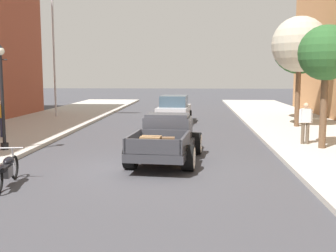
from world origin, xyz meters
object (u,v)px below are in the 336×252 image
car_background_silver (174,110)px  street_tree_nearest (326,54)px  pedestrian_sidewalk_right (306,121)px  motorcycle_parked (7,169)px  flagpole (57,29)px  street_tree_second (300,45)px  hotrod_truck_gunmetal (167,138)px  street_tree_third (300,47)px  street_lamp_near (2,89)px

car_background_silver → street_tree_nearest: street_tree_nearest is taller
car_background_silver → pedestrian_sidewalk_right: 9.78m
motorcycle_parked → flagpole: bearing=103.9°
motorcycle_parked → pedestrian_sidewalk_right: pedestrian_sidewalk_right is taller
pedestrian_sidewalk_right → flagpole: bearing=143.4°
motorcycle_parked → street_tree_second: 16.26m
motorcycle_parked → pedestrian_sidewalk_right: bearing=33.9°
hotrod_truck_gunmetal → motorcycle_parked: 5.42m
pedestrian_sidewalk_right → street_tree_third: (1.92, 9.13, 3.46)m
street_tree_nearest → motorcycle_parked: bearing=-151.1°
car_background_silver → street_tree_second: 7.97m
street_lamp_near → pedestrian_sidewalk_right: bearing=9.8°
flagpole → street_tree_third: flagpole is taller
street_tree_second → pedestrian_sidewalk_right: bearing=-100.4°
motorcycle_parked → street_tree_second: size_ratio=0.37×
motorcycle_parked → flagpole: flagpole is taller
flagpole → car_background_silver: bearing=-13.9°
pedestrian_sidewalk_right → flagpole: 17.24m
hotrod_truck_gunmetal → motorcycle_parked: size_ratio=2.40×
street_lamp_near → street_tree_second: size_ratio=0.67×
street_tree_nearest → street_tree_third: street_tree_third is taller
street_tree_nearest → pedestrian_sidewalk_right: bearing=114.4°
car_background_silver → pedestrian_sidewalk_right: bearing=-54.8°
street_lamp_near → flagpole: 12.47m
street_tree_nearest → street_tree_second: bearing=84.5°
pedestrian_sidewalk_right → street_tree_nearest: (0.40, -0.89, 2.57)m
motorcycle_parked → car_background_silver: (3.71, 14.25, 0.33)m
hotrod_truck_gunmetal → pedestrian_sidewalk_right: pedestrian_sidewalk_right is taller
street_tree_third → hotrod_truck_gunmetal: bearing=-121.7°
street_lamp_near → street_tree_third: 17.49m
street_tree_third → flagpole: bearing=177.2°
motorcycle_parked → street_tree_nearest: street_tree_nearest is taller
hotrod_truck_gunmetal → street_tree_nearest: (5.75, 1.73, 2.90)m
pedestrian_sidewalk_right → street_tree_nearest: size_ratio=0.36×
hotrod_truck_gunmetal → street_tree_second: size_ratio=0.87×
street_lamp_near → street_tree_second: bearing=31.3°
hotrod_truck_gunmetal → street_tree_nearest: street_tree_nearest is taller
hotrod_truck_gunmetal → street_tree_nearest: bearing=16.8°
pedestrian_sidewalk_right → flagpole: flagpole is taller
hotrod_truck_gunmetal → street_tree_second: street_tree_second is taller
hotrod_truck_gunmetal → flagpole: flagpole is taller
pedestrian_sidewalk_right → car_background_silver: bearing=125.2°
hotrod_truck_gunmetal → street_lamp_near: bearing=173.9°
car_background_silver → pedestrian_sidewalk_right: (5.63, -7.99, 0.32)m
hotrod_truck_gunmetal → car_background_silver: bearing=91.6°
street_tree_second → street_tree_nearest: bearing=-95.5°
motorcycle_parked → street_lamp_near: bearing=116.0°
street_lamp_near → flagpole: bearing=99.1°
pedestrian_sidewalk_right → street_tree_nearest: street_tree_nearest is taller
car_background_silver → street_tree_nearest: 11.11m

